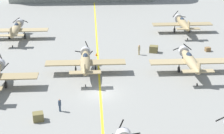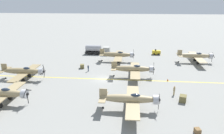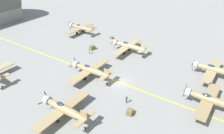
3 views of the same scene
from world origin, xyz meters
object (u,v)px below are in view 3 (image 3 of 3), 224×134
at_px(airplane_mid_center, 90,70).
at_px(traffic_cone, 71,64).
at_px(airplane_mid_left, 64,109).
at_px(supply_crate_by_tanker, 112,38).
at_px(airplane_mid_right, 128,46).
at_px(airplane_near_center, 210,100).
at_px(airplane_far_right, 80,28).
at_px(supply_crate_mid_lane, 92,48).
at_px(airplane_near_right, 214,70).
at_px(supply_crate_outboard, 130,112).
at_px(ground_crew_inspecting, 126,99).
at_px(ground_crew_walking, 89,51).

xyz_separation_m(airplane_mid_center, traffic_cone, (1.76, 7.65, -1.74)).
bearing_deg(airplane_mid_left, supply_crate_by_tanker, 24.22).
xyz_separation_m(airplane_mid_right, airplane_mid_left, (-28.20, -4.05, 0.00)).
relative_size(airplane_near_center, airplane_far_right, 1.00).
distance_m(airplane_far_right, supply_crate_mid_lane, 13.43).
bearing_deg(traffic_cone, supply_crate_by_tanker, 3.24).
bearing_deg(supply_crate_by_tanker, airplane_mid_center, -157.67).
bearing_deg(traffic_cone, airplane_far_right, 34.53).
bearing_deg(airplane_near_right, traffic_cone, 128.62).
bearing_deg(airplane_mid_right, airplane_near_right, -74.61).
bearing_deg(airplane_near_center, traffic_cone, 84.06).
bearing_deg(airplane_near_right, airplane_mid_left, 161.34).
bearing_deg(airplane_near_right, supply_crate_outboard, 170.34).
bearing_deg(airplane_far_right, supply_crate_mid_lane, -128.26).
bearing_deg(airplane_near_right, supply_crate_mid_lane, 111.02).
bearing_deg(supply_crate_outboard, ground_crew_inspecting, 41.54).
height_order(airplane_mid_center, airplane_near_right, airplane_mid_center).
relative_size(supply_crate_mid_lane, supply_crate_outboard, 1.15).
bearing_deg(ground_crew_walking, supply_crate_mid_lane, 21.66).
xyz_separation_m(supply_crate_by_tanker, supply_crate_mid_lane, (-9.56, 0.03, 0.22)).
xyz_separation_m(airplane_mid_center, airplane_near_right, (15.51, -22.67, 0.00)).
relative_size(airplane_mid_center, supply_crate_mid_lane, 8.54).
height_order(airplane_mid_left, supply_crate_by_tanker, airplane_mid_left).
bearing_deg(ground_crew_walking, airplane_near_right, -78.01).
xyz_separation_m(airplane_mid_right, ground_crew_walking, (-6.63, 8.21, -1.03)).
bearing_deg(airplane_near_center, supply_crate_mid_lane, 66.95).
bearing_deg(ground_crew_walking, traffic_cone, -179.49).
bearing_deg(airplane_mid_left, airplane_far_right, 40.08).
bearing_deg(supply_crate_mid_lane, airplane_far_right, 55.28).
height_order(airplane_mid_right, airplane_far_right, same).
relative_size(airplane_far_right, airplane_mid_center, 1.00).
distance_m(airplane_near_right, traffic_cone, 33.34).
bearing_deg(airplane_near_right, airplane_far_right, 99.04).
bearing_deg(airplane_mid_right, airplane_near_center, -100.27).
bearing_deg(ground_crew_walking, supply_crate_by_tanker, 4.86).
height_order(airplane_mid_center, airplane_mid_left, airplane_mid_left).
xyz_separation_m(supply_crate_mid_lane, supply_crate_outboard, (-17.22, -22.17, -0.08)).
distance_m(airplane_near_center, ground_crew_walking, 32.62).
relative_size(airplane_mid_right, airplane_far_right, 1.00).
relative_size(airplane_near_center, airplane_mid_left, 1.00).
xyz_separation_m(airplane_mid_left, supply_crate_outboard, (7.06, -8.83, -1.50)).
bearing_deg(supply_crate_mid_lane, airplane_mid_center, -143.22).
bearing_deg(airplane_near_center, airplane_mid_center, 89.31).
bearing_deg(ground_crew_walking, airplane_mid_center, -139.56).
relative_size(airplane_near_center, supply_crate_by_tanker, 13.81).
height_order(airplane_mid_center, supply_crate_outboard, airplane_mid_center).
distance_m(ground_crew_walking, ground_crew_inspecting, 22.54).
relative_size(airplane_near_center, supply_crate_outboard, 9.82).
height_order(airplane_mid_left, ground_crew_inspecting, airplane_mid_left).
bearing_deg(airplane_mid_right, supply_crate_by_tanker, 74.46).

